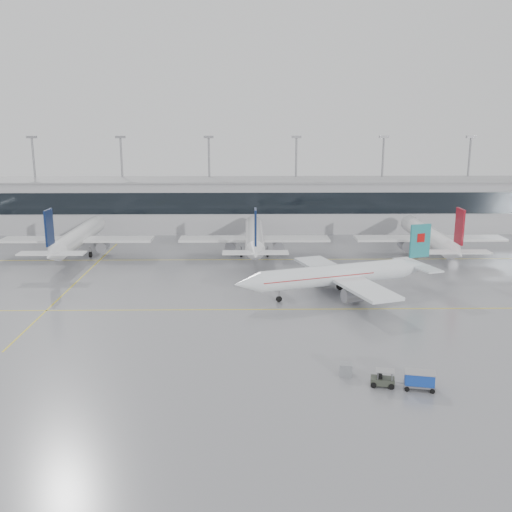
{
  "coord_description": "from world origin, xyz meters",
  "views": [
    {
      "loc": [
        -1.36,
        -77.39,
        26.28
      ],
      "look_at": [
        0.0,
        12.0,
        5.0
      ],
      "focal_mm": 40.0,
      "sensor_mm": 36.0,
      "label": 1
    }
  ],
  "objects_px": {
    "baggage_cart": "(420,379)",
    "air_canada_jet": "(342,275)",
    "gse_unit": "(346,369)",
    "baggage_tug": "(383,380)"
  },
  "relations": [
    {
      "from": "baggage_cart",
      "to": "air_canada_jet",
      "type": "bearing_deg",
      "value": 107.15
    },
    {
      "from": "baggage_tug",
      "to": "baggage_cart",
      "type": "relative_size",
      "value": 1.09
    },
    {
      "from": "air_canada_jet",
      "to": "baggage_tug",
      "type": "relative_size",
      "value": 9.01
    },
    {
      "from": "air_canada_jet",
      "to": "baggage_cart",
      "type": "distance_m",
      "value": 31.98
    },
    {
      "from": "baggage_tug",
      "to": "gse_unit",
      "type": "xyz_separation_m",
      "value": [
        -3.3,
        2.51,
        0.06
      ]
    },
    {
      "from": "air_canada_jet",
      "to": "baggage_tug",
      "type": "xyz_separation_m",
      "value": [
        -0.75,
        -31.03,
        -2.61
      ]
    },
    {
      "from": "air_canada_jet",
      "to": "gse_unit",
      "type": "distance_m",
      "value": 28.92
    },
    {
      "from": "baggage_tug",
      "to": "gse_unit",
      "type": "height_order",
      "value": "baggage_tug"
    },
    {
      "from": "gse_unit",
      "to": "air_canada_jet",
      "type": "bearing_deg",
      "value": 92.69
    },
    {
      "from": "baggage_cart",
      "to": "gse_unit",
      "type": "relative_size",
      "value": 2.47
    }
  ]
}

